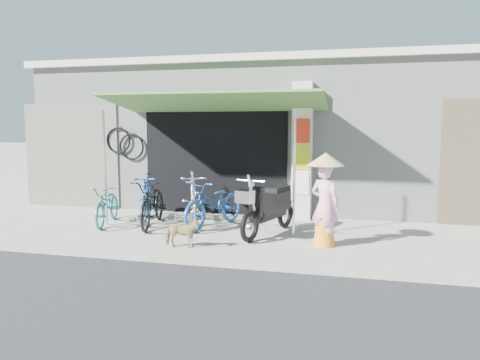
% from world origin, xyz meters
% --- Properties ---
extents(ground, '(80.00, 80.00, 0.00)m').
position_xyz_m(ground, '(0.00, 0.00, 0.00)').
color(ground, '#A7A297').
rests_on(ground, ground).
extents(bicycle_shop, '(12.30, 5.30, 3.66)m').
position_xyz_m(bicycle_shop, '(-0.00, 5.09, 1.83)').
color(bicycle_shop, '#A8ADA4').
rests_on(bicycle_shop, ground).
extents(shop_pillar, '(0.42, 0.44, 3.00)m').
position_xyz_m(shop_pillar, '(0.85, 2.45, 1.50)').
color(shop_pillar, beige).
rests_on(shop_pillar, ground).
extents(awning, '(4.60, 1.88, 2.72)m').
position_xyz_m(awning, '(-0.90, 1.63, 2.51)').
color(awning, '#3F692F').
rests_on(awning, ground).
extents(neighbour_left, '(2.60, 0.06, 2.60)m').
position_xyz_m(neighbour_left, '(-5.00, 2.59, 1.30)').
color(neighbour_left, '#6B665B').
rests_on(neighbour_left, ground).
extents(bike_teal, '(0.94, 1.69, 0.84)m').
position_xyz_m(bike_teal, '(-3.02, 0.84, 0.42)').
color(bike_teal, '#1A7077').
rests_on(bike_teal, ground).
extents(bike_blue, '(1.04, 1.79, 1.04)m').
position_xyz_m(bike_blue, '(-2.37, 1.35, 0.52)').
color(bike_blue, '#22539C').
rests_on(bike_blue, ground).
extents(bike_black, '(1.01, 1.94, 0.97)m').
position_xyz_m(bike_black, '(-2.03, 0.93, 0.49)').
color(bike_black, black).
rests_on(bike_black, ground).
extents(bike_silver, '(1.14, 1.87, 1.09)m').
position_xyz_m(bike_silver, '(-1.31, 1.36, 0.54)').
color(bike_silver, silver).
rests_on(bike_silver, ground).
extents(bike_navy, '(1.23, 1.97, 0.98)m').
position_xyz_m(bike_navy, '(-0.77, 1.12, 0.49)').
color(bike_navy, '#21509A').
rests_on(bike_navy, ground).
extents(street_dog, '(0.65, 0.39, 0.51)m').
position_xyz_m(street_dog, '(-0.83, -0.57, 0.26)').
color(street_dog, tan).
rests_on(street_dog, ground).
extents(moped, '(0.83, 1.92, 1.12)m').
position_xyz_m(moped, '(0.44, 0.79, 0.51)').
color(moped, black).
rests_on(moped, ground).
extents(nun, '(0.64, 0.64, 1.61)m').
position_xyz_m(nun, '(1.51, 0.16, 0.81)').
color(nun, '#ED9FBC').
rests_on(nun, ground).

